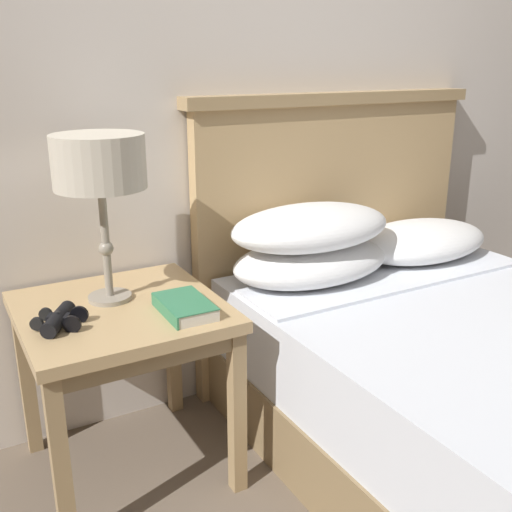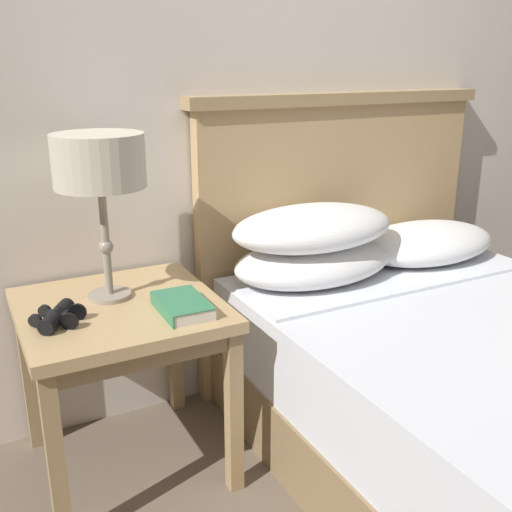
{
  "view_description": "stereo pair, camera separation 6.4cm",
  "coord_description": "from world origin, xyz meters",
  "px_view_note": "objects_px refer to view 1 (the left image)",
  "views": [
    {
      "loc": [
        -0.97,
        -0.84,
        1.26
      ],
      "look_at": [
        -0.09,
        0.73,
        0.67
      ],
      "focal_mm": 42.0,
      "sensor_mm": 36.0,
      "label": 1
    },
    {
      "loc": [
        -0.92,
        -0.87,
        1.26
      ],
      "look_at": [
        -0.09,
        0.73,
        0.67
      ],
      "focal_mm": 42.0,
      "sensor_mm": 36.0,
      "label": 2
    }
  ],
  "objects_px": {
    "bed": "(474,380)",
    "table_lamp": "(99,167)",
    "book_on_nightstand": "(184,307)",
    "nightstand": "(122,329)",
    "binoculars_pair": "(59,319)"
  },
  "relations": [
    {
      "from": "book_on_nightstand",
      "to": "binoculars_pair",
      "type": "xyz_separation_m",
      "value": [
        -0.33,
        0.08,
        0.0
      ]
    },
    {
      "from": "nightstand",
      "to": "binoculars_pair",
      "type": "height_order",
      "value": "binoculars_pair"
    },
    {
      "from": "nightstand",
      "to": "binoculars_pair",
      "type": "relative_size",
      "value": 3.65
    },
    {
      "from": "nightstand",
      "to": "table_lamp",
      "type": "relative_size",
      "value": 1.17
    },
    {
      "from": "bed",
      "to": "book_on_nightstand",
      "type": "bearing_deg",
      "value": 155.43
    },
    {
      "from": "bed",
      "to": "book_on_nightstand",
      "type": "xyz_separation_m",
      "value": [
        -0.81,
        0.37,
        0.28
      ]
    },
    {
      "from": "nightstand",
      "to": "book_on_nightstand",
      "type": "bearing_deg",
      "value": -43.71
    },
    {
      "from": "binoculars_pair",
      "to": "table_lamp",
      "type": "bearing_deg",
      "value": 35.65
    },
    {
      "from": "nightstand",
      "to": "book_on_nightstand",
      "type": "height_order",
      "value": "book_on_nightstand"
    },
    {
      "from": "bed",
      "to": "table_lamp",
      "type": "distance_m",
      "value": 1.31
    },
    {
      "from": "binoculars_pair",
      "to": "bed",
      "type": "bearing_deg",
      "value": -21.49
    },
    {
      "from": "book_on_nightstand",
      "to": "table_lamp",
      "type": "bearing_deg",
      "value": 127.31
    },
    {
      "from": "table_lamp",
      "to": "book_on_nightstand",
      "type": "relative_size",
      "value": 2.36
    },
    {
      "from": "bed",
      "to": "binoculars_pair",
      "type": "distance_m",
      "value": 1.26
    },
    {
      "from": "table_lamp",
      "to": "binoculars_pair",
      "type": "xyz_separation_m",
      "value": [
        -0.18,
        -0.13,
        -0.38
      ]
    }
  ]
}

